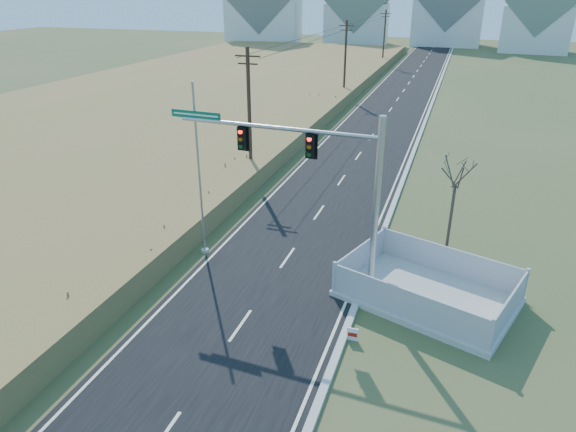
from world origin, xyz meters
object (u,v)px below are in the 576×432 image
object	(u,v)px
fence_enclosure	(427,293)
bare_tree	(457,171)
open_sign	(353,334)
traffic_signal_mast	(333,185)
flagpole	(200,190)

from	to	relation	value
fence_enclosure	bare_tree	distance (m)	6.84
bare_tree	open_sign	bearing A→B (deg)	-108.11
traffic_signal_mast	open_sign	distance (m)	6.29
flagpole	open_sign	bearing A→B (deg)	-28.33
traffic_signal_mast	open_sign	xyz separation A→B (m)	(1.92, -3.89, -4.55)
traffic_signal_mast	bare_tree	size ratio (longest dim) A/B	1.93
flagpole	traffic_signal_mast	bearing A→B (deg)	-7.06
open_sign	flagpole	xyz separation A→B (m)	(-8.80, 4.74, 3.19)
traffic_signal_mast	flagpole	distance (m)	7.06
bare_tree	traffic_signal_mast	bearing A→B (deg)	-131.95
traffic_signal_mast	fence_enclosure	size ratio (longest dim) A/B	1.22
flagpole	bare_tree	size ratio (longest dim) A/B	1.68
fence_enclosure	flagpole	bearing A→B (deg)	-165.28
fence_enclosure	open_sign	bearing A→B (deg)	-103.70
flagpole	bare_tree	bearing A→B (deg)	21.70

